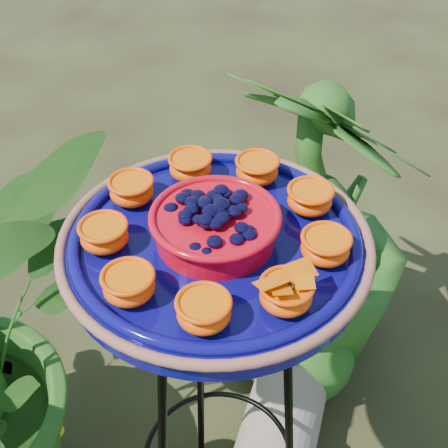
{
  "coord_description": "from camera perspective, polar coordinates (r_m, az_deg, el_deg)",
  "views": [
    {
      "loc": [
        -0.34,
        -0.63,
        1.72
      ],
      "look_at": [
        0.02,
        0.06,
        1.05
      ],
      "focal_mm": 50.0,
      "sensor_mm": 36.0,
      "label": 1
    }
  ],
  "objects": [
    {
      "name": "shrub_back_right",
      "position": [
        1.86,
        8.37,
        -0.38
      ],
      "size": [
        0.72,
        0.72,
        1.02
      ],
      "primitive_type": "imported",
      "rotation": [
        0.0,
        0.0,
        1.88
      ],
      "color": "#215516",
      "rests_on": "ground"
    },
    {
      "name": "driftwood_log",
      "position": [
        1.86,
        4.83,
        -19.27
      ],
      "size": [
        0.62,
        0.63,
        0.22
      ],
      "primitive_type": "cylinder",
      "rotation": [
        0.0,
        1.57,
        0.8
      ],
      "color": "gray",
      "rests_on": "ground"
    },
    {
      "name": "feeder_dish",
      "position": [
        1.03,
        -0.79,
        -1.46
      ],
      "size": [
        0.59,
        0.59,
        0.12
      ],
      "rotation": [
        0.0,
        0.0,
        -0.22
      ],
      "color": "#0A075B",
      "rests_on": "tripod_stand"
    },
    {
      "name": "tripod_stand",
      "position": [
        1.35,
        -0.62,
        -15.18
      ],
      "size": [
        0.42,
        0.42,
        0.98
      ],
      "rotation": [
        0.0,
        0.0,
        -0.22
      ],
      "color": "black",
      "rests_on": "ground"
    }
  ]
}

